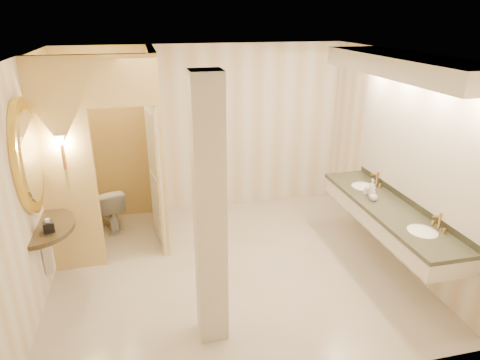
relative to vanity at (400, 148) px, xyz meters
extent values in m
plane|color=beige|center=(-1.98, 0.40, -1.63)|extent=(4.50, 4.50, 0.00)
plane|color=white|center=(-1.98, 0.40, 1.07)|extent=(4.50, 4.50, 0.00)
cube|color=silver|center=(-1.98, 2.40, -0.28)|extent=(4.50, 0.02, 2.70)
cube|color=silver|center=(-1.98, -1.60, -0.28)|extent=(4.50, 0.02, 2.70)
cube|color=silver|center=(-4.23, 0.40, -0.28)|extent=(0.02, 4.00, 2.70)
cube|color=silver|center=(0.27, 0.40, -0.28)|extent=(0.02, 4.00, 2.70)
cube|color=#F5DD80|center=(-2.78, 1.65, -0.28)|extent=(0.10, 1.50, 2.70)
cube|color=#F5DD80|center=(-3.90, 0.90, -0.28)|extent=(0.65, 0.10, 2.70)
cube|color=#F5DD80|center=(-3.18, 0.90, 0.77)|extent=(0.80, 0.10, 0.60)
cube|color=beige|center=(-2.84, 1.30, -0.58)|extent=(0.17, 0.80, 2.10)
cylinder|color=#C1843D|center=(-3.90, 0.83, -0.08)|extent=(0.03, 0.03, 0.30)
cone|color=beige|center=(-3.90, 0.83, 0.12)|extent=(0.14, 0.14, 0.14)
cube|color=beige|center=(-0.03, 0.00, -0.90)|extent=(0.60, 2.48, 0.24)
cube|color=black|center=(-0.03, 0.00, -0.78)|extent=(0.64, 2.52, 0.05)
cube|color=black|center=(0.25, 0.00, -0.71)|extent=(0.03, 2.48, 0.10)
ellipsoid|color=white|center=(-0.03, -0.67, -0.80)|extent=(0.40, 0.44, 0.15)
cylinder|color=#C1843D|center=(0.17, -0.67, -0.67)|extent=(0.03, 0.03, 0.22)
ellipsoid|color=white|center=(-0.03, 0.67, -0.80)|extent=(0.40, 0.44, 0.15)
cylinder|color=#C1843D|center=(0.17, 0.67, -0.67)|extent=(0.03, 0.03, 0.22)
cube|color=white|center=(0.25, 0.00, 0.07)|extent=(0.03, 2.48, 1.40)
cube|color=beige|center=(-0.03, 0.00, 0.96)|extent=(0.75, 2.68, 0.22)
cylinder|color=black|center=(-4.21, 0.43, -0.78)|extent=(0.98, 0.98, 0.05)
cube|color=beige|center=(-4.17, 0.43, -1.08)|extent=(0.10, 0.10, 0.60)
cylinder|color=gold|center=(-4.19, 0.43, 0.07)|extent=(0.07, 0.98, 0.98)
cylinder|color=white|center=(-4.15, 0.43, 0.07)|extent=(0.02, 0.78, 0.78)
cube|color=beige|center=(-2.42, -0.73, -0.28)|extent=(0.28, 0.28, 2.70)
cube|color=black|center=(-4.07, 0.26, -0.70)|extent=(0.14, 0.14, 0.11)
imported|color=white|center=(-3.57, 1.94, -1.29)|extent=(0.54, 0.74, 0.67)
imported|color=beige|center=(-0.13, 0.42, -0.70)|extent=(0.07, 0.07, 0.12)
imported|color=silver|center=(-0.14, 0.20, -0.69)|extent=(0.13, 0.13, 0.13)
imported|color=#C6B28C|center=(-0.10, 0.33, -0.64)|extent=(0.10, 0.10, 0.23)
camera|label=1|loc=(-2.96, -4.31, 1.51)|focal=32.00mm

